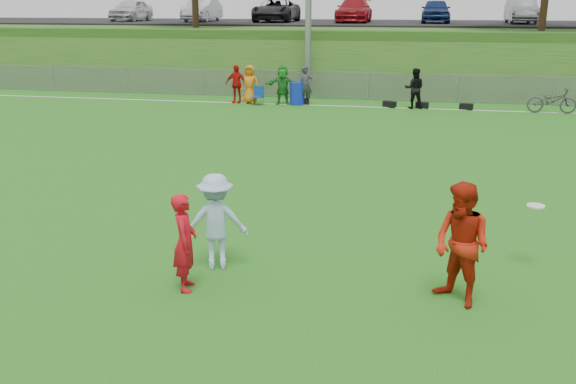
% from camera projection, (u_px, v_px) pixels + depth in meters
% --- Properties ---
extents(ground, '(120.00, 120.00, 0.00)m').
position_uv_depth(ground, '(274.00, 272.00, 10.85)').
color(ground, '#186B16').
rests_on(ground, ground).
extents(sideline_far, '(60.00, 0.10, 0.01)m').
position_uv_depth(sideline_far, '(365.00, 107.00, 27.75)').
color(sideline_far, white).
rests_on(sideline_far, ground).
extents(fence, '(58.00, 0.06, 1.30)m').
position_uv_depth(fence, '(369.00, 86.00, 29.45)').
color(fence, gray).
rests_on(fence, ground).
extents(berm, '(120.00, 18.00, 3.00)m').
position_uv_depth(berm, '(384.00, 50.00, 39.54)').
color(berm, '#244E16').
rests_on(berm, ground).
extents(parking_lot, '(120.00, 12.00, 0.10)m').
position_uv_depth(parking_lot, '(387.00, 23.00, 40.97)').
color(parking_lot, black).
rests_on(parking_lot, berm).
extents(car_row, '(32.04, 5.18, 1.44)m').
position_uv_depth(car_row, '(367.00, 11.00, 40.03)').
color(car_row, silver).
rests_on(car_row, parking_lot).
extents(spectator_row, '(8.76, 0.75, 1.69)m').
position_uv_depth(spectator_row, '(299.00, 86.00, 28.07)').
color(spectator_row, red).
rests_on(spectator_row, ground).
extents(gear_bags, '(7.59, 0.53, 0.26)m').
position_uv_depth(gear_bags, '(394.00, 104.00, 27.58)').
color(gear_bags, black).
rests_on(gear_bags, ground).
extents(player_red_left, '(0.51, 0.65, 1.58)m').
position_uv_depth(player_red_left, '(185.00, 242.00, 10.01)').
color(player_red_left, red).
rests_on(player_red_left, ground).
extents(player_red_center, '(1.16, 1.15, 1.88)m').
position_uv_depth(player_red_center, '(462.00, 245.00, 9.48)').
color(player_red_center, '#B71F0C').
rests_on(player_red_center, ground).
extents(player_blue, '(1.20, 0.89, 1.66)m').
position_uv_depth(player_blue, '(216.00, 222.00, 10.81)').
color(player_blue, '#A8C6EA').
rests_on(player_blue, ground).
extents(frisbee, '(0.30, 0.30, 0.03)m').
position_uv_depth(frisbee, '(536.00, 206.00, 10.75)').
color(frisbee, white).
rests_on(frisbee, ground).
extents(recycling_bin, '(0.67, 0.67, 1.00)m').
position_uv_depth(recycling_bin, '(297.00, 93.00, 28.23)').
color(recycling_bin, '#1027B2').
rests_on(recycling_bin, ground).
extents(camp_chair, '(0.48, 0.49, 0.80)m').
position_uv_depth(camp_chair, '(258.00, 99.00, 28.23)').
color(camp_chair, '#0D3996').
rests_on(camp_chair, ground).
extents(bicycle, '(1.92, 0.68, 1.01)m').
position_uv_depth(bicycle, '(552.00, 101.00, 26.11)').
color(bicycle, '#313134').
rests_on(bicycle, ground).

